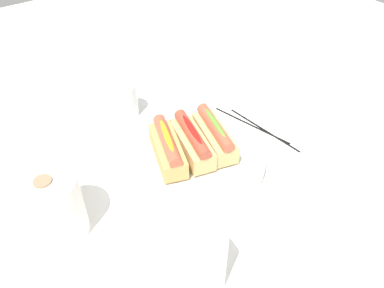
# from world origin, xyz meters

# --- Properties ---
(ground_plane) EXTENTS (2.40, 2.40, 0.00)m
(ground_plane) POSITION_xyz_m (0.00, 0.00, 0.00)
(ground_plane) COLOR white
(serving_bowl) EXTENTS (0.32, 0.32, 0.04)m
(serving_bowl) POSITION_xyz_m (0.01, 0.01, 0.02)
(serving_bowl) COLOR silver
(serving_bowl) RESTS_ON ground_plane
(hotdog_front) EXTENTS (0.16, 0.09, 0.06)m
(hotdog_front) POSITION_xyz_m (-0.00, -0.05, 0.06)
(hotdog_front) COLOR #DBB270
(hotdog_front) RESTS_ON serving_bowl
(hotdog_back) EXTENTS (0.16, 0.09, 0.06)m
(hotdog_back) POSITION_xyz_m (0.01, 0.01, 0.06)
(hotdog_back) COLOR #DBB270
(hotdog_back) RESTS_ON serving_bowl
(hotdog_side) EXTENTS (0.16, 0.10, 0.06)m
(hotdog_side) POSITION_xyz_m (0.03, 0.06, 0.06)
(hotdog_side) COLOR tan
(hotdog_side) RESTS_ON serving_bowl
(water_glass) EXTENTS (0.07, 0.07, 0.09)m
(water_glass) POSITION_xyz_m (0.26, 0.03, 0.04)
(water_glass) COLOR white
(water_glass) RESTS_ON ground_plane
(paper_towel_roll) EXTENTS (0.11, 0.11, 0.13)m
(paper_towel_roll) POSITION_xyz_m (0.01, 0.31, 0.07)
(paper_towel_roll) COLOR white
(paper_towel_roll) RESTS_ON ground_plane
(napkin_box) EXTENTS (0.12, 0.06, 0.15)m
(napkin_box) POSITION_xyz_m (-0.20, 0.16, 0.07)
(napkin_box) COLOR white
(napkin_box) RESTS_ON ground_plane
(chopstick_near) EXTENTS (0.22, 0.05, 0.01)m
(chopstick_near) POSITION_xyz_m (0.03, -0.19, 0.00)
(chopstick_near) COLOR black
(chopstick_near) RESTS_ON ground_plane
(chopstick_far) EXTENTS (0.22, 0.02, 0.01)m
(chopstick_far) POSITION_xyz_m (0.00, -0.21, 0.00)
(chopstick_far) COLOR black
(chopstick_far) RESTS_ON ground_plane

